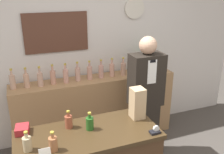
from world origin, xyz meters
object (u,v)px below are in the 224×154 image
Objects in this scene: potted_plant at (147,60)px; tape_dispenser at (155,131)px; shopkeeper at (145,100)px; paper_bag at (137,103)px.

potted_plant reaches higher than tape_dispenser.
tape_dispenser is at bearing -113.47° from shopkeeper.
paper_bag is (-0.40, -0.56, 0.29)m from shopkeeper.
shopkeeper is 0.75m from paper_bag.
potted_plant reaches higher than paper_bag.
shopkeeper is at bearing 54.37° from paper_bag.
shopkeeper is 17.89× the size of tape_dispenser.
paper_bag is 3.41× the size of tape_dispenser.
tape_dispenser is (-0.38, -0.87, 0.16)m from shopkeeper.
shopkeeper reaches higher than potted_plant.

